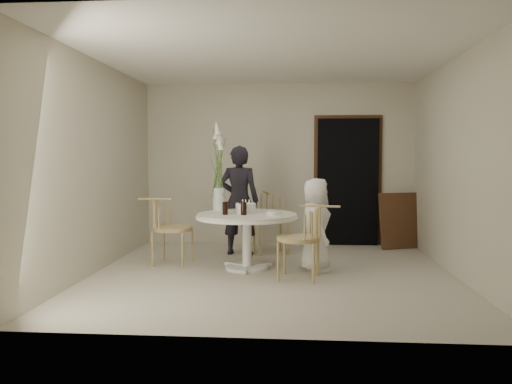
# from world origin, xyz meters

# --- Properties ---
(ground) EXTENTS (4.50, 4.50, 0.00)m
(ground) POSITION_xyz_m (0.00, 0.00, 0.00)
(ground) COLOR #BBB5A0
(ground) RESTS_ON ground
(room_shell) EXTENTS (4.50, 4.50, 4.50)m
(room_shell) POSITION_xyz_m (0.00, 0.00, 1.62)
(room_shell) COLOR white
(room_shell) RESTS_ON ground
(doorway) EXTENTS (1.00, 0.10, 2.10)m
(doorway) POSITION_xyz_m (1.15, 2.19, 1.05)
(doorway) COLOR black
(doorway) RESTS_ON ground
(door_trim) EXTENTS (1.12, 0.03, 2.22)m
(door_trim) POSITION_xyz_m (1.15, 2.23, 1.11)
(door_trim) COLOR #52331C
(door_trim) RESTS_ON ground
(table) EXTENTS (1.33, 1.33, 0.73)m
(table) POSITION_xyz_m (-0.35, 0.25, 0.62)
(table) COLOR white
(table) RESTS_ON ground
(picture_frame) EXTENTS (0.70, 0.42, 0.89)m
(picture_frame) POSITION_xyz_m (1.95, 1.92, 0.45)
(picture_frame) COLOR #52331C
(picture_frame) RESTS_ON ground
(chair_far) EXTENTS (0.61, 0.64, 0.93)m
(chair_far) POSITION_xyz_m (-0.13, 1.50, 0.60)
(chair_far) COLOR tan
(chair_far) RESTS_ON ground
(chair_right) EXTENTS (0.59, 0.56, 0.91)m
(chair_right) POSITION_xyz_m (0.44, -0.26, 0.59)
(chair_right) COLOR tan
(chair_right) RESTS_ON ground
(chair_left) EXTENTS (0.58, 0.54, 0.91)m
(chair_left) POSITION_xyz_m (-1.52, 0.47, 0.59)
(chair_left) COLOR tan
(chair_left) RESTS_ON ground
(girl) EXTENTS (0.63, 0.44, 1.64)m
(girl) POSITION_xyz_m (-0.56, 1.23, 0.82)
(girl) COLOR black
(girl) RESTS_ON ground
(boy) EXTENTS (0.50, 0.65, 1.20)m
(boy) POSITION_xyz_m (0.54, 0.19, 0.60)
(boy) COLOR silver
(boy) RESTS_ON ground
(birthday_cake) EXTENTS (0.27, 0.27, 0.18)m
(birthday_cake) POSITION_xyz_m (-0.37, 0.32, 0.79)
(birthday_cake) COLOR white
(birthday_cake) RESTS_ON table
(cola_tumbler_a) EXTENTS (0.08, 0.08, 0.16)m
(cola_tumbler_a) POSITION_xyz_m (-0.63, 0.19, 0.81)
(cola_tumbler_a) COLOR black
(cola_tumbler_a) RESTS_ON table
(cola_tumbler_b) EXTENTS (0.09, 0.09, 0.16)m
(cola_tumbler_b) POSITION_xyz_m (-0.38, 0.11, 0.81)
(cola_tumbler_b) COLOR black
(cola_tumbler_b) RESTS_ON table
(cola_tumbler_c) EXTENTS (0.08, 0.08, 0.15)m
(cola_tumbler_c) POSITION_xyz_m (-0.62, 0.11, 0.80)
(cola_tumbler_c) COLOR black
(cola_tumbler_c) RESTS_ON table
(cola_tumbler_d) EXTENTS (0.07, 0.07, 0.16)m
(cola_tumbler_d) POSITION_xyz_m (-0.43, 0.29, 0.81)
(cola_tumbler_d) COLOR black
(cola_tumbler_d) RESTS_ON table
(plate_stack) EXTENTS (0.25, 0.25, 0.05)m
(plate_stack) POSITION_xyz_m (0.01, 0.10, 0.76)
(plate_stack) COLOR white
(plate_stack) RESTS_ON table
(flower_vase) EXTENTS (0.17, 0.17, 1.24)m
(flower_vase) POSITION_xyz_m (-0.77, 0.60, 1.24)
(flower_vase) COLOR silver
(flower_vase) RESTS_ON table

